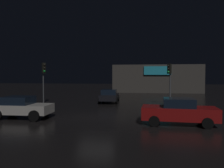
# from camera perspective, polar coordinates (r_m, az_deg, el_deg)

# --- Properties ---
(ground_plane) EXTENTS (120.00, 120.00, 0.00)m
(ground_plane) POSITION_cam_1_polar(r_m,az_deg,el_deg) (15.85, -4.10, -8.34)
(ground_plane) COLOR black
(store_building) EXTENTS (14.79, 9.31, 4.66)m
(store_building) POSITION_cam_1_polar(r_m,az_deg,el_deg) (41.70, 11.11, 1.40)
(store_building) COLOR #4C4742
(store_building) RESTS_ON ground
(traffic_signal_main) EXTENTS (0.41, 0.43, 3.99)m
(traffic_signal_main) POSITION_cam_1_polar(r_m,az_deg,el_deg) (21.91, 14.41, 1.84)
(traffic_signal_main) COLOR #595B60
(traffic_signal_main) RESTS_ON ground
(traffic_signal_opposite) EXTENTS (0.43, 0.42, 4.15)m
(traffic_signal_opposite) POSITION_cam_1_polar(r_m,az_deg,el_deg) (23.51, -16.94, 2.67)
(traffic_signal_opposite) COLOR #595B60
(traffic_signal_opposite) RESTS_ON ground
(car_near) EXTENTS (4.40, 2.16, 1.55)m
(car_near) POSITION_cam_1_polar(r_m,az_deg,el_deg) (13.94, 16.61, -6.66)
(car_near) COLOR #A51414
(car_near) RESTS_ON ground
(car_far) EXTENTS (2.12, 4.37, 1.40)m
(car_far) POSITION_cam_1_polar(r_m,az_deg,el_deg) (24.13, -0.69, -2.99)
(car_far) COLOR black
(car_far) RESTS_ON ground
(car_crossing) EXTENTS (3.86, 2.06, 1.48)m
(car_crossing) POSITION_cam_1_polar(r_m,az_deg,el_deg) (16.36, -21.97, -5.43)
(car_crossing) COLOR silver
(car_crossing) RESTS_ON ground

